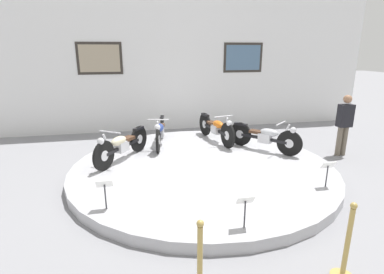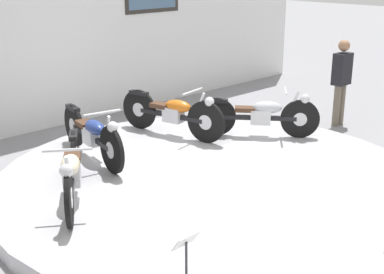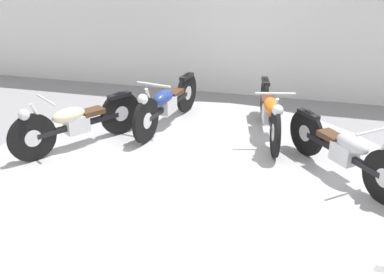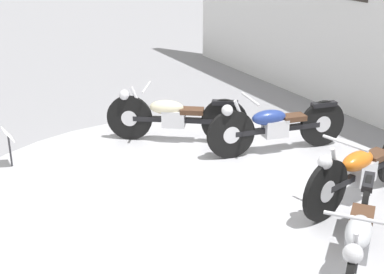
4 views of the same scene
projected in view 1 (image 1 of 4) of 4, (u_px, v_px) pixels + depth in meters
name	position (u px, v px, depth m)	size (l,w,h in m)	color
ground_plane	(203.00, 172.00, 6.83)	(60.00, 60.00, 0.00)	gray
display_platform	(203.00, 168.00, 6.80)	(5.82, 5.82, 0.20)	#ADADB2
back_wall	(174.00, 65.00, 10.08)	(14.00, 0.22, 4.42)	white
motorcycle_cream	(122.00, 145.00, 6.89)	(1.19, 1.67, 0.80)	black
motorcycle_blue	(160.00, 131.00, 8.04)	(0.56, 1.98, 0.81)	black
motorcycle_orange	(216.00, 128.00, 8.35)	(0.59, 2.00, 0.81)	black
motorcycle_silver	(265.00, 136.00, 7.59)	(1.31, 1.55, 0.79)	black
info_placard_front_left	(105.00, 188.00, 4.78)	(0.26, 0.11, 0.51)	#333338
info_placard_front_centre	(245.00, 204.00, 4.26)	(0.26, 0.11, 0.51)	#333338
info_placard_front_right	(328.00, 168.00, 5.56)	(0.26, 0.11, 0.51)	#333338
visitor_standing	(344.00, 122.00, 7.71)	(0.36, 0.22, 1.60)	#6B6051
stanchion_post_right_of_entry	(346.00, 254.00, 3.57)	(0.28, 0.28, 1.02)	tan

